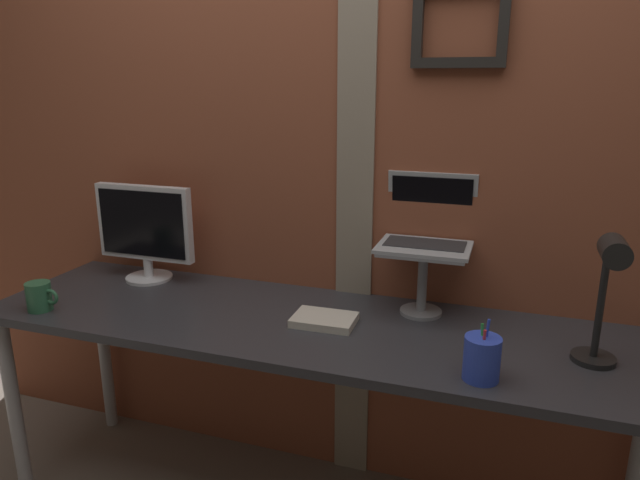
% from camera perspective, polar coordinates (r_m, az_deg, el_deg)
% --- Properties ---
extents(brick_wall_back, '(3.53, 0.16, 2.47)m').
position_cam_1_polar(brick_wall_back, '(2.08, 3.47, 7.87)').
color(brick_wall_back, brown).
rests_on(brick_wall_back, ground_plane).
extents(desk, '(2.23, 0.61, 0.76)m').
position_cam_1_polar(desk, '(1.92, -0.98, -10.09)').
color(desk, '#333338').
rests_on(desk, ground_plane).
extents(monitor, '(0.40, 0.18, 0.37)m').
position_cam_1_polar(monitor, '(2.31, -17.05, 1.16)').
color(monitor, white).
rests_on(monitor, desk).
extents(laptop_stand, '(0.28, 0.22, 0.23)m').
position_cam_1_polar(laptop_stand, '(1.93, 10.20, -3.00)').
color(laptop_stand, gray).
rests_on(laptop_stand, desk).
extents(laptop, '(0.30, 0.26, 0.23)m').
position_cam_1_polar(laptop, '(1.95, 10.69, 1.45)').
color(laptop, '#ADB2B7').
rests_on(laptop, laptop_stand).
extents(desk_lamp, '(0.12, 0.20, 0.38)m').
position_cam_1_polar(desk_lamp, '(1.67, 26.64, -4.26)').
color(desk_lamp, black).
rests_on(desk_lamp, desk).
extents(pen_cup, '(0.10, 0.10, 0.17)m').
position_cam_1_polar(pen_cup, '(1.58, 15.81, -11.25)').
color(pen_cup, blue).
rests_on(pen_cup, desk).
extents(coffee_mug, '(0.12, 0.08, 0.10)m').
position_cam_1_polar(coffee_mug, '(2.18, -26.13, -5.07)').
color(coffee_mug, '#33724C').
rests_on(coffee_mug, desk).
extents(paper_clutter_stack, '(0.20, 0.14, 0.03)m').
position_cam_1_polar(paper_clutter_stack, '(1.87, 0.42, -7.95)').
color(paper_clutter_stack, silver).
rests_on(paper_clutter_stack, desk).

